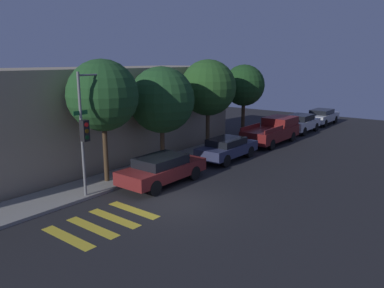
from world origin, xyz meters
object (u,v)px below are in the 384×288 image
(tree_near_corner, at_px, (103,96))
(tree_behind_truck, at_px, (244,86))
(tree_midblock, at_px, (162,100))
(traffic_light_pole, at_px, (90,118))
(pickup_truck, at_px, (273,131))
(sedan_tail_of_row, at_px, (322,116))
(tree_far_end, at_px, (208,88))
(sedan_far_end, at_px, (301,123))
(sedan_near_corner, at_px, (162,169))
(sedan_middle, at_px, (227,148))

(tree_near_corner, xyz_separation_m, tree_behind_truck, (13.03, 0.00, -0.21))
(tree_midblock, bearing_deg, tree_near_corner, -180.00)
(traffic_light_pole, xyz_separation_m, pickup_truck, (15.03, -1.27, -2.61))
(traffic_light_pole, height_order, pickup_truck, traffic_light_pole)
(tree_near_corner, bearing_deg, tree_midblock, 0.00)
(sedan_tail_of_row, height_order, tree_far_end, tree_far_end)
(sedan_far_end, bearing_deg, tree_midblock, 171.36)
(tree_near_corner, relative_size, tree_midblock, 1.07)
(pickup_truck, bearing_deg, sedan_near_corner, -180.00)
(sedan_near_corner, height_order, sedan_middle, sedan_near_corner)
(sedan_far_end, relative_size, tree_midblock, 0.76)
(sedan_middle, distance_m, tree_near_corner, 8.52)
(pickup_truck, bearing_deg, tree_midblock, 166.74)
(sedan_middle, height_order, tree_near_corner, tree_near_corner)
(sedan_tail_of_row, distance_m, tree_behind_truck, 11.54)
(traffic_light_pole, height_order, sedan_tail_of_row, traffic_light_pole)
(sedan_near_corner, bearing_deg, sedan_far_end, 0.00)
(traffic_light_pole, bearing_deg, pickup_truck, -4.83)
(sedan_middle, relative_size, tree_behind_truck, 0.78)
(sedan_near_corner, relative_size, pickup_truck, 0.85)
(tree_midblock, xyz_separation_m, tree_behind_truck, (8.96, -0.00, 0.33))
(sedan_tail_of_row, height_order, tree_near_corner, tree_near_corner)
(sedan_far_end, bearing_deg, tree_near_corner, 173.21)
(tree_behind_truck, bearing_deg, sedan_tail_of_row, -11.66)
(tree_behind_truck, bearing_deg, tree_far_end, 180.00)
(traffic_light_pole, relative_size, tree_behind_truck, 0.97)
(sedan_far_end, bearing_deg, pickup_truck, 180.00)
(traffic_light_pole, bearing_deg, sedan_near_corner, -22.27)
(sedan_far_end, relative_size, tree_far_end, 0.71)
(sedan_middle, distance_m, tree_far_end, 4.25)
(traffic_light_pole, distance_m, tree_midblock, 5.65)
(traffic_light_pole, relative_size, tree_far_end, 0.91)
(tree_near_corner, distance_m, tree_midblock, 4.10)
(sedan_middle, bearing_deg, sedan_far_end, 0.00)
(sedan_far_end, height_order, tree_far_end, tree_far_end)
(sedan_far_end, xyz_separation_m, tree_far_end, (-10.28, 2.23, 3.39))
(tree_far_end, bearing_deg, pickup_truck, -23.80)
(tree_near_corner, xyz_separation_m, tree_far_end, (8.48, 0.00, -0.12))
(sedan_middle, bearing_deg, tree_far_end, 64.21)
(tree_behind_truck, bearing_deg, sedan_middle, -158.37)
(sedan_near_corner, xyz_separation_m, sedan_tail_of_row, (22.24, -0.00, 0.00))
(sedan_tail_of_row, xyz_separation_m, tree_midblock, (-19.78, 2.23, 3.00))
(sedan_far_end, xyz_separation_m, tree_midblock, (-14.69, 2.23, 2.97))
(traffic_light_pole, distance_m, sedan_far_end, 20.47)
(sedan_tail_of_row, relative_size, tree_behind_truck, 0.81)
(traffic_light_pole, distance_m, pickup_truck, 15.31)
(sedan_near_corner, distance_m, tree_behind_truck, 12.11)
(pickup_truck, bearing_deg, sedan_far_end, -0.00)
(sedan_near_corner, bearing_deg, sedan_middle, 0.00)
(sedan_near_corner, height_order, tree_midblock, tree_midblock)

